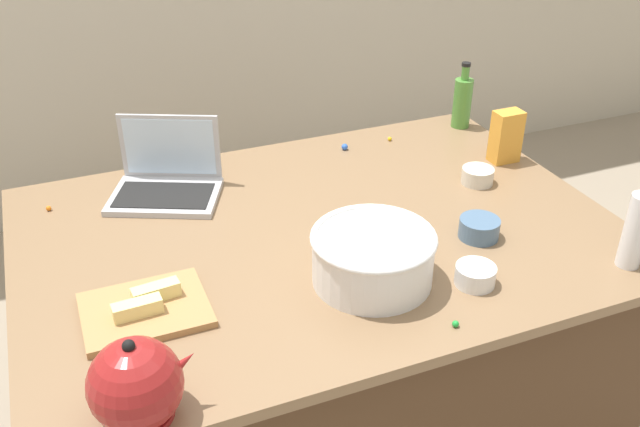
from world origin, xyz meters
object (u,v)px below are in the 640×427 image
butter_stick_left (137,308)px  ramekin_medium (475,275)px  kettle (136,385)px  laptop (167,179)px  butter_stick_right (156,292)px  ramekin_wide (479,228)px  mixing_bowl_large (373,256)px  bottle_vinegar (636,228)px  bottle_olive (462,101)px  candy_bag (506,137)px  cutting_board (145,310)px  ramekin_small (478,176)px

butter_stick_left → ramekin_medium: 0.80m
kettle → laptop: bearing=75.0°
laptop → butter_stick_right: (-0.13, -0.53, -0.01)m
butter_stick_right → ramekin_wide: same height
kettle → butter_stick_left: bearing=81.0°
kettle → butter_stick_right: bearing=74.0°
mixing_bowl_large → ramekin_wide: mixing_bowl_large is taller
mixing_bowl_large → ramekin_medium: bearing=-25.5°
laptop → bottle_vinegar: (1.00, -0.81, 0.06)m
butter_stick_left → ramekin_medium: bearing=-11.9°
bottle_vinegar → butter_stick_left: size_ratio=2.43×
butter_stick_left → bottle_vinegar: bearing=-11.5°
bottle_olive → candy_bag: bottle_olive is taller
ramekin_wide → butter_stick_right: bearing=177.8°
butter_stick_left → ramekin_medium: size_ratio=1.12×
kettle → cutting_board: size_ratio=0.76×
bottle_vinegar → ramekin_medium: bearing=169.3°
butter_stick_left → butter_stick_right: (0.05, 0.04, 0.00)m
bottle_olive → cutting_board: size_ratio=0.83×
ramekin_small → ramekin_wide: bearing=-122.4°
butter_stick_left → ramekin_medium: (0.78, -0.16, -0.01)m
laptop → cutting_board: 0.57m
kettle → bottle_olive: bearing=36.3°
kettle → ramekin_small: (1.12, 0.56, -0.05)m
cutting_board → ramekin_small: 1.09m
bottle_vinegar → candy_bag: bottle_vinegar is taller
ramekin_small → mixing_bowl_large: bearing=-147.2°
ramekin_wide → bottle_vinegar: bearing=-42.5°
ramekin_medium → mixing_bowl_large: bearing=154.5°
bottle_vinegar → ramekin_medium: bottle_vinegar is taller
mixing_bowl_large → kettle: (-0.60, -0.23, 0.01)m
mixing_bowl_large → ramekin_wide: size_ratio=2.81×
mixing_bowl_large → kettle: kettle is taller
laptop → ramekin_small: (0.89, -0.29, -0.02)m
laptop → butter_stick_right: laptop is taller
laptop → butter_stick_left: (-0.18, -0.57, -0.01)m
butter_stick_right → ramekin_wide: 0.86m
laptop → bottle_olive: 1.08m
butter_stick_left → candy_bag: size_ratio=0.65×
ramekin_medium → ramekin_wide: size_ratio=0.91×
ramekin_wide → cutting_board: bearing=179.4°
ramekin_wide → mixing_bowl_large: bearing=-168.8°
ramekin_wide → candy_bag: bearing=47.7°
mixing_bowl_large → bottle_olive: bottle_olive is taller
bottle_olive → butter_stick_right: 1.36m
bottle_olive → kettle: bottle_olive is taller
cutting_board → butter_stick_left: 0.04m
bottle_vinegar → butter_stick_right: bearing=165.8°
butter_stick_left → ramekin_small: (1.07, 0.28, -0.01)m
mixing_bowl_large → ramekin_wide: (0.35, 0.07, -0.04)m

